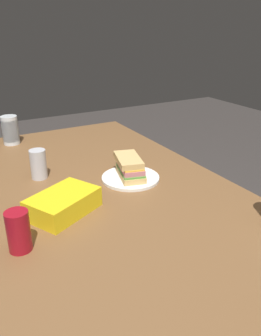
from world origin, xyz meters
The scene contains 7 objects.
dining_table centered at (0.00, 0.00, 0.65)m, with size 1.84×0.96×0.73m.
paper_plate centered at (0.09, -0.13, 0.73)m, with size 0.24×0.24×0.01m, color white.
sandwich centered at (0.09, -0.13, 0.78)m, with size 0.20×0.13×0.08m.
soda_can_red centered at (-0.18, 0.37, 0.79)m, with size 0.07×0.07×0.12m, color maroon.
chip_bag centered at (-0.04, 0.19, 0.76)m, with size 0.23×0.15×0.07m, color yellow.
plastic_cup_stack centered at (0.78, 0.20, 0.80)m, with size 0.08×0.08×0.15m.
soda_can_silver centered at (0.28, 0.19, 0.79)m, with size 0.07×0.07×0.12m, color silver.
Camera 1 is at (-1.04, 0.49, 1.33)m, focal length 36.89 mm.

